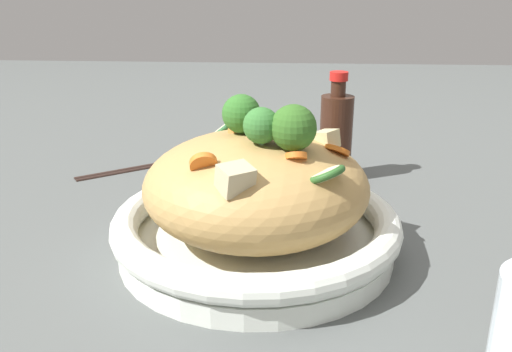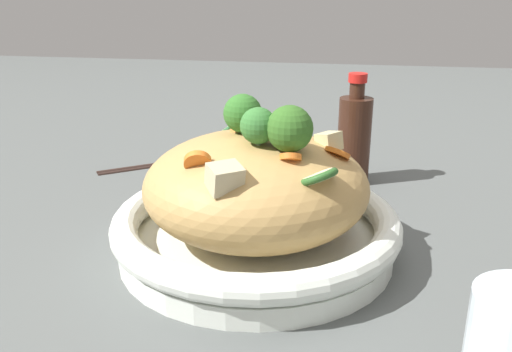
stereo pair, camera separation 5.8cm
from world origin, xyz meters
name	(u,v)px [view 2 (the right image)]	position (x,y,z in m)	size (l,w,h in m)	color
ground_plane	(256,251)	(0.00, 0.00, 0.00)	(3.00, 3.00, 0.00)	#505452
serving_bowl	(256,230)	(0.00, 0.00, 0.03)	(0.32, 0.32, 0.05)	white
noodle_heap	(256,186)	(0.00, 0.00, 0.08)	(0.24, 0.24, 0.11)	tan
broccoli_florets	(267,124)	(0.02, 0.01, 0.15)	(0.10, 0.11, 0.06)	#94B670
carrot_coins	(270,144)	(0.00, 0.01, 0.13)	(0.15, 0.16, 0.04)	orange
zucchini_slices	(270,151)	(0.00, 0.01, 0.12)	(0.18, 0.16, 0.03)	beige
chicken_chunks	(266,145)	(0.01, 0.01, 0.13)	(0.18, 0.12, 0.04)	#C5B68E
soy_sauce_bottle	(354,137)	(-0.25, 0.10, 0.07)	(0.05, 0.05, 0.16)	#381E14
chopsticks_pair	(160,163)	(-0.27, -0.21, 0.00)	(0.13, 0.17, 0.01)	black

